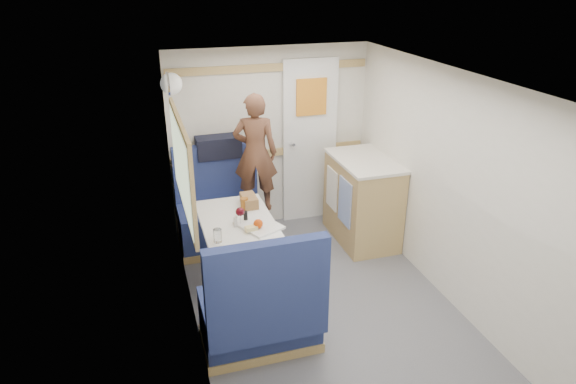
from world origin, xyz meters
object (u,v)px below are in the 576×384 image
object	(u,v)px
bench_far	(221,219)
orange_fruit	(258,224)
tray	(259,225)
beer_glass	(244,204)
duffel_bag	(218,147)
wine_glass	(240,213)
dome_light	(171,84)
bench_near	(261,316)
tumbler_left	(218,236)
cheese_block	(251,228)
galley_counter	(362,199)
person	(255,153)
salt_grinder	(235,222)
dinette_table	(237,234)
pepper_grinder	(246,217)
bread_loaf	(249,201)

from	to	relation	value
bench_far	orange_fruit	xyz separation A→B (m)	(0.13, -1.14, 0.48)
orange_fruit	tray	bearing A→B (deg)	71.95
orange_fruit	beer_glass	xyz separation A→B (m)	(-0.02, 0.42, -0.00)
tray	orange_fruit	bearing A→B (deg)	-108.05
duffel_bag	wine_glass	world-z (taller)	duffel_bag
dome_light	beer_glass	distance (m)	1.30
bench_near	wine_glass	distance (m)	0.90
bench_far	tumbler_left	xyz separation A→B (m)	(-0.22, -1.24, 0.48)
orange_fruit	duffel_bag	bearing A→B (deg)	93.27
bench_far	cheese_block	world-z (taller)	bench_far
tray	bench_far	bearing A→B (deg)	98.12
galley_counter	person	world-z (taller)	person
bench_far	beer_glass	distance (m)	0.86
person	tumbler_left	distance (m)	1.26
salt_grinder	person	bearing A→B (deg)	65.77
dinette_table	galley_counter	world-z (taller)	galley_counter
dinette_table	salt_grinder	distance (m)	0.25
cheese_block	tumbler_left	size ratio (longest dim) A/B	0.89
galley_counter	person	xyz separation A→B (m)	(-1.12, 0.16, 0.58)
pepper_grinder	salt_grinder	bearing A→B (deg)	-149.34
duffel_bag	orange_fruit	bearing A→B (deg)	-88.00
person	wine_glass	xyz separation A→B (m)	(-0.35, -0.86, -0.21)
person	wine_glass	distance (m)	0.95
cheese_block	beer_glass	bearing A→B (deg)	84.76
tumbler_left	beer_glass	size ratio (longest dim) A/B	1.00
dome_light	duffel_bag	distance (m)	0.90
person	duffel_bag	size ratio (longest dim) A/B	2.59
duffel_bag	bread_loaf	size ratio (longest dim) A/B	1.99
galley_counter	bread_loaf	world-z (taller)	galley_counter
duffel_bag	orange_fruit	xyz separation A→B (m)	(0.08, -1.39, -0.23)
bench_near	beer_glass	world-z (taller)	bench_near
tray	beer_glass	size ratio (longest dim) A/B	3.31
duffel_bag	bench_far	bearing A→B (deg)	-102.98
galley_counter	tray	xyz separation A→B (m)	(-1.31, -0.76, 0.26)
cheese_block	salt_grinder	size ratio (longest dim) A/B	1.13
tray	wine_glass	distance (m)	0.19
dinette_table	bench_far	distance (m)	0.90
pepper_grinder	salt_grinder	world-z (taller)	pepper_grinder
dome_light	beer_glass	xyz separation A→B (m)	(0.50, -0.70, -0.97)
duffel_bag	tray	world-z (taller)	duffel_bag
bench_near	galley_counter	bearing A→B (deg)	43.94
person	tray	size ratio (longest dim) A/B	3.26
cheese_block	tumbler_left	xyz separation A→B (m)	(-0.29, -0.08, 0.02)
tumbler_left	person	bearing A→B (deg)	61.98
orange_fruit	cheese_block	xyz separation A→B (m)	(-0.06, -0.02, -0.02)
orange_fruit	wine_glass	bearing A→B (deg)	136.39
tray	bench_near	bearing A→B (deg)	-103.13
tray	tumbler_left	distance (m)	0.42
pepper_grinder	bread_loaf	world-z (taller)	same
tray	tumbler_left	world-z (taller)	tumbler_left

